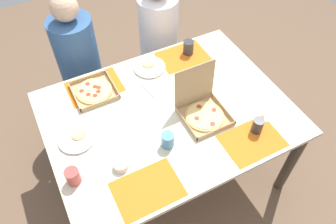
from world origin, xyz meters
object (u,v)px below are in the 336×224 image
(cup_red, at_px, (168,140))
(cup_clear_right, at_px, (258,126))
(diner_left_seat, at_px, (82,71))
(plate_middle, at_px, (149,67))
(plate_far_right, at_px, (77,138))
(cup_spare, at_px, (73,176))
(condiment_bowl, at_px, (121,165))
(diner_right_seat, at_px, (159,46))
(cup_clear_left, at_px, (188,47))
(pizza_box_center, at_px, (202,109))
(pizza_box_corner_right, at_px, (94,91))

(cup_red, distance_m, cup_clear_right, 0.55)
(cup_red, relative_size, diner_left_seat, 0.08)
(plate_middle, relative_size, diner_left_seat, 0.19)
(plate_far_right, height_order, cup_clear_right, cup_clear_right)
(cup_red, xyz_separation_m, cup_spare, (-0.56, 0.02, 0.00))
(plate_middle, distance_m, cup_clear_right, 0.87)
(cup_red, relative_size, cup_spare, 0.97)
(cup_clear_right, distance_m, diner_left_seat, 1.45)
(cup_red, height_order, condiment_bowl, cup_red)
(cup_clear_right, xyz_separation_m, diner_right_seat, (-0.07, 1.21, -0.25))
(cup_red, xyz_separation_m, cup_clear_right, (0.53, -0.15, 0.00))
(cup_clear_left, bearing_deg, cup_red, -127.71)
(pizza_box_center, relative_size, cup_clear_right, 3.15)
(cup_spare, relative_size, diner_left_seat, 0.08)
(pizza_box_corner_right, distance_m, cup_clear_right, 1.08)
(plate_middle, height_order, diner_left_seat, diner_left_seat)
(cup_clear_right, bearing_deg, plate_far_right, 156.15)
(plate_far_right, bearing_deg, cup_clear_left, 21.36)
(pizza_box_corner_right, height_order, diner_left_seat, diner_left_seat)
(diner_left_seat, bearing_deg, cup_clear_left, -28.00)
(plate_far_right, bearing_deg, diner_right_seat, 40.07)
(cup_red, distance_m, cup_clear_left, 0.84)
(plate_far_right, distance_m, cup_red, 0.54)
(cup_clear_left, xyz_separation_m, diner_right_seat, (-0.05, 0.39, -0.25))
(pizza_box_center, bearing_deg, diner_left_seat, 119.07)
(cup_spare, bearing_deg, condiment_bowl, -8.35)
(pizza_box_center, xyz_separation_m, pizza_box_corner_right, (-0.54, 0.49, -0.04))
(plate_middle, xyz_separation_m, cup_red, (-0.19, -0.65, 0.04))
(diner_right_seat, bearing_deg, plate_middle, -123.64)
(diner_left_seat, bearing_deg, condiment_bowl, -93.88)
(condiment_bowl, bearing_deg, cup_spare, 171.65)
(diner_right_seat, bearing_deg, pizza_box_corner_right, -146.99)
(pizza_box_corner_right, distance_m, condiment_bowl, 0.62)
(cup_clear_right, xyz_separation_m, cup_clear_left, (-0.01, 0.82, 0.00))
(plate_middle, distance_m, cup_red, 0.67)
(cup_spare, bearing_deg, plate_middle, 40.09)
(pizza_box_center, xyz_separation_m, plate_middle, (-0.11, 0.54, -0.04))
(cup_clear_right, height_order, cup_clear_left, cup_clear_left)
(plate_far_right, height_order, condiment_bowl, condiment_bowl)
(cup_red, relative_size, diner_right_seat, 0.08)
(cup_clear_left, relative_size, condiment_bowl, 1.25)
(pizza_box_center, distance_m, diner_left_seat, 1.11)
(cup_clear_left, bearing_deg, condiment_bowl, -140.10)
(cup_spare, bearing_deg, diner_right_seat, 45.56)
(plate_middle, xyz_separation_m, condiment_bowl, (-0.49, -0.66, 0.01))
(plate_middle, distance_m, diner_right_seat, 0.54)
(cup_clear_left, height_order, condiment_bowl, cup_clear_left)
(pizza_box_center, relative_size, cup_clear_left, 2.98)
(plate_middle, height_order, cup_clear_right, cup_clear_right)
(plate_far_right, bearing_deg, cup_spare, -109.86)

